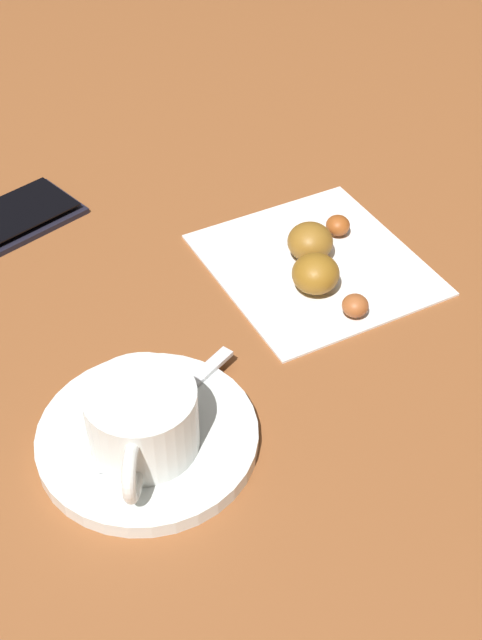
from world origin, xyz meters
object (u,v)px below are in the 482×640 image
at_px(sugar_packet, 133,393).
at_px(cell_phone, 3,223).
at_px(napkin, 315,263).
at_px(espresso_cup, 142,420).
at_px(saucer, 148,437).
at_px(croissant, 318,258).
at_px(teaspoon, 142,427).

distance_m(sugar_packet, cell_phone, 0.24).
xyz_separation_m(napkin, cell_phone, (0.17, -0.21, 0.00)).
relative_size(sugar_packet, napkin, 0.36).
relative_size(espresso_cup, napkin, 0.48).
bearing_deg(sugar_packet, saucer, 81.31).
distance_m(napkin, cell_phone, 0.27).
distance_m(saucer, croissant, 0.21).
distance_m(teaspoon, napkin, 0.22).
distance_m(saucer, sugar_packet, 0.03).
xyz_separation_m(napkin, croissant, (0.01, 0.01, 0.02)).
bearing_deg(napkin, teaspoon, 15.49).
distance_m(teaspoon, cell_phone, 0.27).
height_order(saucer, croissant, croissant).
bearing_deg(sugar_packet, teaspoon, 77.00).
bearing_deg(espresso_cup, croissant, -164.26).
bearing_deg(croissant, sugar_packet, 6.12).
height_order(espresso_cup, napkin, espresso_cup).
distance_m(sugar_packet, croissant, 0.19).
xyz_separation_m(croissant, cell_phone, (0.16, -0.22, -0.01)).
xyz_separation_m(sugar_packet, cell_phone, (-0.03, -0.24, -0.01)).
xyz_separation_m(teaspoon, croissant, (-0.20, -0.05, 0.00)).
relative_size(saucer, croissant, 1.29).
height_order(teaspoon, croissant, croissant).
relative_size(saucer, teaspoon, 1.07).
relative_size(sugar_packet, cell_phone, 0.44).
xyz_separation_m(saucer, croissant, (-0.20, -0.05, 0.01)).
xyz_separation_m(saucer, napkin, (-0.21, -0.06, -0.00)).
relative_size(teaspoon, cell_phone, 0.98).
relative_size(teaspoon, napkin, 0.78).
height_order(sugar_packet, cell_phone, sugar_packet).
bearing_deg(saucer, sugar_packet, -109.56).
relative_size(croissant, cell_phone, 0.82).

